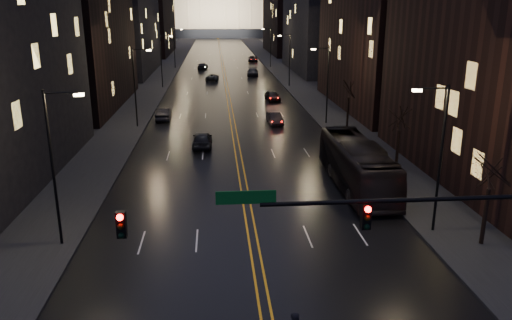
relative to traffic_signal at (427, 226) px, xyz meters
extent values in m
cube|color=black|center=(-5.91, 130.00, -5.09)|extent=(20.00, 320.00, 0.02)
cube|color=black|center=(-19.91, 130.00, -5.02)|extent=(8.00, 320.00, 0.16)
cube|color=black|center=(8.09, 130.00, -5.02)|extent=(8.00, 320.00, 0.16)
cube|color=orange|center=(-5.91, 130.00, -5.08)|extent=(0.62, 320.00, 0.01)
cube|color=black|center=(-26.91, 54.00, 8.90)|extent=(12.00, 30.00, 28.00)
cube|color=black|center=(-26.91, 92.00, 4.90)|extent=(12.00, 34.00, 20.00)
cube|color=black|center=(-26.91, 140.00, 6.90)|extent=(12.00, 40.00, 24.00)
cube|color=black|center=(15.09, 92.00, 7.90)|extent=(12.00, 34.00, 26.00)
cube|color=black|center=(15.09, 140.00, 5.90)|extent=(12.00, 40.00, 22.00)
cube|color=black|center=(-5.91, 250.00, -3.10)|extent=(90.00, 50.00, 4.00)
cube|color=#F5CD8E|center=(-5.91, 250.00, 10.90)|extent=(80.00, 36.00, 24.00)
cylinder|color=black|center=(-0.41, 0.00, 1.10)|extent=(12.00, 0.18, 0.18)
cube|color=black|center=(-11.41, 0.00, 0.50)|extent=(0.35, 0.30, 1.00)
cube|color=black|center=(-2.41, 0.00, 0.50)|extent=(0.35, 0.30, 1.00)
sphere|color=#FF0705|center=(-11.41, -0.18, 0.85)|extent=(0.24, 0.24, 0.24)
sphere|color=#FF0705|center=(-2.41, -0.18, 0.85)|extent=(0.24, 0.24, 0.24)
cube|color=#053F14|center=(-6.91, 0.00, 1.40)|extent=(2.20, 0.06, 0.50)
cylinder|color=black|center=(5.09, 10.00, -0.60)|extent=(0.16, 0.16, 9.00)
cylinder|color=black|center=(4.19, 10.00, 3.70)|extent=(1.80, 0.10, 0.10)
cube|color=beige|center=(3.29, 10.00, 3.60)|extent=(0.50, 0.25, 0.15)
cylinder|color=black|center=(-16.91, 10.00, -0.60)|extent=(0.16, 0.16, 9.00)
cylinder|color=black|center=(-16.01, 10.00, 3.70)|extent=(1.80, 0.10, 0.10)
cube|color=beige|center=(-15.11, 10.00, 3.60)|extent=(0.50, 0.25, 0.15)
cylinder|color=black|center=(5.09, 40.00, -0.60)|extent=(0.16, 0.16, 9.00)
cylinder|color=black|center=(4.19, 40.00, 3.70)|extent=(1.80, 0.10, 0.10)
cube|color=beige|center=(3.29, 40.00, 3.60)|extent=(0.50, 0.25, 0.15)
cylinder|color=black|center=(-16.91, 40.00, -0.60)|extent=(0.16, 0.16, 9.00)
cylinder|color=black|center=(-16.01, 40.00, 3.70)|extent=(1.80, 0.10, 0.10)
cube|color=beige|center=(-15.11, 40.00, 3.60)|extent=(0.50, 0.25, 0.15)
cylinder|color=black|center=(5.09, 70.00, -0.60)|extent=(0.16, 0.16, 9.00)
cylinder|color=black|center=(4.19, 70.00, 3.70)|extent=(1.80, 0.10, 0.10)
cube|color=beige|center=(3.29, 70.00, 3.60)|extent=(0.50, 0.25, 0.15)
cylinder|color=black|center=(-16.91, 70.00, -0.60)|extent=(0.16, 0.16, 9.00)
cylinder|color=black|center=(-16.01, 70.00, 3.70)|extent=(1.80, 0.10, 0.10)
cube|color=beige|center=(-15.11, 70.00, 3.60)|extent=(0.50, 0.25, 0.15)
cylinder|color=black|center=(5.09, 100.00, -0.60)|extent=(0.16, 0.16, 9.00)
cylinder|color=black|center=(4.19, 100.00, 3.70)|extent=(1.80, 0.10, 0.10)
cube|color=beige|center=(3.29, 100.00, 3.60)|extent=(0.50, 0.25, 0.15)
cylinder|color=black|center=(-16.91, 100.00, -0.60)|extent=(0.16, 0.16, 9.00)
cylinder|color=black|center=(-16.01, 100.00, 3.70)|extent=(1.80, 0.10, 0.10)
cube|color=beige|center=(-15.11, 100.00, 3.60)|extent=(0.50, 0.25, 0.15)
cylinder|color=black|center=(7.09, 8.00, -3.35)|extent=(0.24, 0.24, 3.50)
cylinder|color=black|center=(7.09, 22.00, -3.35)|extent=(0.24, 0.24, 3.50)
cylinder|color=black|center=(7.09, 38.00, -3.35)|extent=(0.24, 0.24, 3.50)
imported|color=black|center=(2.59, 18.28, -3.30)|extent=(3.10, 12.96, 3.61)
imported|color=black|center=(-9.29, 30.88, -4.31)|extent=(1.98, 4.69, 1.58)
imported|color=black|center=(-14.31, 43.84, -4.34)|extent=(1.79, 4.71, 1.53)
imported|color=black|center=(-8.41, 78.85, -4.44)|extent=(2.62, 4.96, 1.33)
imported|color=black|center=(-10.59, 97.66, -4.38)|extent=(2.43, 5.11, 1.44)
imported|color=black|center=(-0.98, 40.50, -4.43)|extent=(1.79, 4.22, 1.35)
imported|color=black|center=(0.54, 56.16, -4.36)|extent=(2.28, 4.55, 1.49)
imported|color=black|center=(-0.19, 84.98, -4.30)|extent=(2.66, 5.67, 1.60)
imported|color=black|center=(2.12, 114.11, -4.38)|extent=(2.81, 5.36, 1.44)
camera|label=1|loc=(-7.93, -16.83, 7.92)|focal=35.00mm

